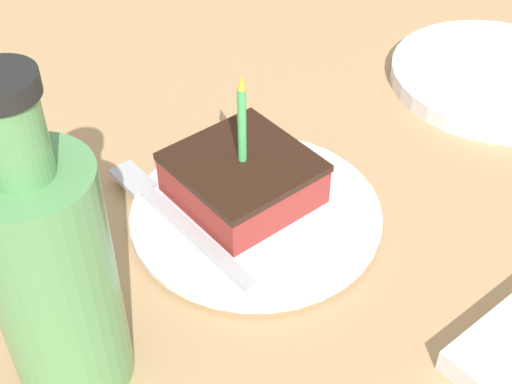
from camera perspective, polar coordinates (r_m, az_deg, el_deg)
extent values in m
cube|color=tan|center=(0.63, 0.95, -5.17)|extent=(2.40, 2.40, 0.04)
cylinder|color=silver|center=(0.63, 0.00, -1.85)|extent=(0.21, 0.21, 0.01)
cylinder|color=silver|center=(0.63, 0.00, -1.68)|extent=(0.22, 0.22, 0.01)
cube|color=#99332D|center=(0.63, -1.06, 0.92)|extent=(0.11, 0.11, 0.03)
cube|color=black|center=(0.61, -1.08, 2.39)|extent=(0.11, 0.11, 0.01)
cylinder|color=#4CBF66|center=(0.59, -1.13, 5.32)|extent=(0.01, 0.01, 0.07)
cone|color=yellow|center=(0.56, -1.19, 8.79)|extent=(0.01, 0.01, 0.01)
cube|color=#B2B2B7|center=(0.60, -4.87, -3.54)|extent=(0.01, 0.15, 0.00)
cube|color=#B2B2B7|center=(0.66, -9.87, 1.07)|extent=(0.02, 0.05, 0.00)
cylinder|color=#599959|center=(0.47, -15.76, -7.14)|extent=(0.08, 0.08, 0.18)
cylinder|color=#599959|center=(0.40, -18.84, 4.24)|extent=(0.04, 0.04, 0.05)
cylinder|color=silver|center=(0.84, 18.53, 8.73)|extent=(0.23, 0.23, 0.02)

